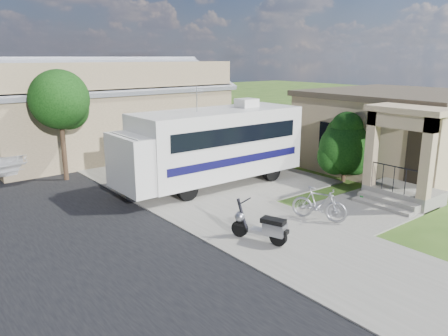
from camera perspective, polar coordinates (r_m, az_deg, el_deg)
ground at (r=14.08m, az=8.01°, el=-6.80°), size 120.00×120.00×0.00m
sidewalk_slab at (r=21.42m, az=-13.68°, el=0.39°), size 4.00×80.00×0.06m
driveway_slab at (r=18.16m, az=1.00°, el=-1.70°), size 7.00×6.00×0.05m
walk_slab at (r=15.74m, az=18.28°, el=-5.00°), size 4.00×3.00×0.05m
house at (r=21.47m, az=21.97°, el=4.55°), size 9.47×7.80×3.54m
warehouse at (r=25.05m, az=-15.76°, el=6.80°), size 12.50×8.40×5.04m
street_tree_a at (r=19.04m, az=-20.44°, el=8.04°), size 2.44×2.40×4.58m
street_tree_b at (r=28.67m, az=-26.95°, el=9.52°), size 2.44×2.40×4.73m
motorhome at (r=17.24m, az=-1.57°, el=3.16°), size 7.75×2.57×3.96m
shrub at (r=18.59m, az=15.55°, el=2.80°), size 2.38×2.27×2.92m
scooter at (r=12.15m, az=5.08°, el=-7.66°), size 0.88×1.67×1.13m
bicycle at (r=13.98m, az=12.30°, el=-4.84°), size 1.15×1.81×1.06m
garden_hose at (r=16.58m, az=17.87°, el=-3.75°), size 0.41×0.41×0.18m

